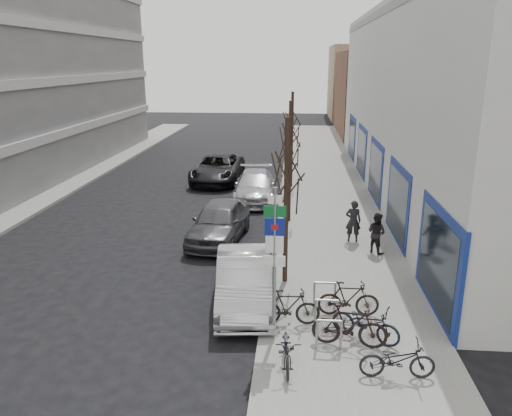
% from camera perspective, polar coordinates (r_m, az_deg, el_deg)
% --- Properties ---
extents(ground, '(120.00, 120.00, 0.00)m').
position_cam_1_polar(ground, '(13.94, -8.21, -14.42)').
color(ground, black).
rests_on(ground, ground).
extents(sidewalk_east, '(5.00, 70.00, 0.15)m').
position_cam_1_polar(sidewalk_east, '(22.81, 8.52, -1.71)').
color(sidewalk_east, slate).
rests_on(sidewalk_east, ground).
extents(sidewalk_west, '(3.00, 70.00, 0.15)m').
position_cam_1_polar(sidewalk_west, '(26.66, -26.92, -0.69)').
color(sidewalk_west, slate).
rests_on(sidewalk_west, ground).
extents(brick_building_far, '(12.00, 14.00, 8.00)m').
position_cam_1_polar(brick_building_far, '(52.70, 16.15, 12.44)').
color(brick_building_far, brown).
rests_on(brick_building_far, ground).
extents(tan_building_far, '(13.00, 12.00, 9.00)m').
position_cam_1_polar(tan_building_far, '(67.52, 14.17, 13.76)').
color(tan_building_far, '#937A5B').
rests_on(tan_building_far, ground).
extents(highway_sign_pole, '(0.55, 0.10, 4.20)m').
position_cam_1_polar(highway_sign_pole, '(12.53, 2.12, -5.38)').
color(highway_sign_pole, gray).
rests_on(highway_sign_pole, ground).
extents(bike_rack, '(0.66, 2.26, 0.83)m').
position_cam_1_polar(bike_rack, '(13.86, 8.07, -11.48)').
color(bike_rack, gray).
rests_on(bike_rack, sidewalk_east).
extents(tree_near, '(1.80, 1.80, 5.50)m').
position_cam_1_polar(tree_near, '(15.43, 3.54, 5.17)').
color(tree_near, black).
rests_on(tree_near, ground).
extents(tree_mid, '(1.80, 1.80, 5.50)m').
position_cam_1_polar(tree_mid, '(21.84, 3.94, 8.49)').
color(tree_mid, black).
rests_on(tree_mid, ground).
extents(tree_far, '(1.80, 1.80, 5.50)m').
position_cam_1_polar(tree_far, '(28.29, 4.16, 10.31)').
color(tree_far, black).
rests_on(tree_far, ground).
extents(meter_front, '(0.10, 0.08, 1.27)m').
position_cam_1_polar(meter_front, '(15.91, 1.67, -6.48)').
color(meter_front, gray).
rests_on(meter_front, sidewalk_east).
extents(meter_mid, '(0.10, 0.08, 1.27)m').
position_cam_1_polar(meter_mid, '(21.08, 2.48, -0.66)').
color(meter_mid, gray).
rests_on(meter_mid, sidewalk_east).
extents(meter_back, '(0.10, 0.08, 1.27)m').
position_cam_1_polar(meter_back, '(26.38, 2.97, 2.85)').
color(meter_back, gray).
rests_on(meter_back, sidewalk_east).
extents(bike_near_left, '(0.61, 1.68, 1.01)m').
position_cam_1_polar(bike_near_left, '(12.19, 3.61, -15.59)').
color(bike_near_left, black).
rests_on(bike_near_left, sidewalk_east).
extents(bike_near_right, '(1.98, 0.82, 1.17)m').
position_cam_1_polar(bike_near_right, '(13.08, 10.66, -13.05)').
color(bike_near_right, black).
rests_on(bike_near_right, sidewalk_east).
extents(bike_mid_curb, '(1.89, 1.34, 1.13)m').
position_cam_1_polar(bike_mid_curb, '(13.45, 12.45, -12.39)').
color(bike_mid_curb, black).
rests_on(bike_mid_curb, sidewalk_east).
extents(bike_mid_inner, '(1.79, 0.63, 1.07)m').
position_cam_1_polar(bike_mid_inner, '(13.87, 3.71, -11.20)').
color(bike_mid_inner, black).
rests_on(bike_mid_inner, sidewalk_east).
extents(bike_far_curb, '(1.74, 0.59, 1.05)m').
position_cam_1_polar(bike_far_curb, '(12.22, 15.88, -16.05)').
color(bike_far_curb, black).
rests_on(bike_far_curb, sidewalk_east).
extents(bike_far_inner, '(1.76, 0.55, 1.06)m').
position_cam_1_polar(bike_far_inner, '(14.54, 10.53, -10.12)').
color(bike_far_inner, black).
rests_on(bike_far_inner, sidewalk_east).
extents(parked_car_front, '(2.14, 4.81, 1.53)m').
position_cam_1_polar(parked_car_front, '(15.19, -1.38, -8.25)').
color(parked_car_front, '#B7B7BC').
rests_on(parked_car_front, ground).
extents(parked_car_mid, '(2.39, 4.94, 1.63)m').
position_cam_1_polar(parked_car_mid, '(20.46, -4.22, -1.53)').
color(parked_car_mid, '#49494D').
rests_on(parked_car_mid, ground).
extents(parked_car_back, '(2.35, 5.26, 1.50)m').
position_cam_1_polar(parked_car_back, '(26.41, -0.11, 2.51)').
color(parked_car_back, '#ABAAB0').
rests_on(parked_car_back, ground).
extents(lane_car, '(2.88, 5.92, 1.62)m').
position_cam_1_polar(lane_car, '(30.64, -4.41, 4.54)').
color(lane_car, black).
rests_on(lane_car, ground).
extents(pedestrian_near, '(0.65, 0.46, 1.70)m').
position_cam_1_polar(pedestrian_near, '(20.21, 11.05, -1.47)').
color(pedestrian_near, black).
rests_on(pedestrian_near, sidewalk_east).
extents(pedestrian_far, '(0.69, 0.69, 1.58)m').
position_cam_1_polar(pedestrian_far, '(19.25, 13.60, -2.73)').
color(pedestrian_far, black).
rests_on(pedestrian_far, sidewalk_east).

